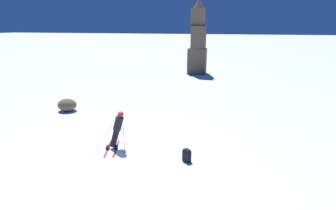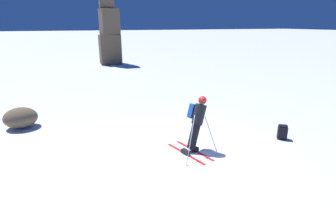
% 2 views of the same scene
% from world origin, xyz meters
% --- Properties ---
extents(ground_plane, '(300.00, 300.00, 0.00)m').
position_xyz_m(ground_plane, '(0.00, 0.00, 0.00)').
color(ground_plane, white).
extents(skier, '(1.24, 1.71, 1.75)m').
position_xyz_m(skier, '(0.31, 0.10, 0.96)').
color(skier, red).
rests_on(skier, ground).
extents(rock_pillar, '(1.93, 1.69, 7.83)m').
position_xyz_m(rock_pillar, '(0.89, 19.33, 3.28)').
color(rock_pillar, brown).
rests_on(rock_pillar, ground).
extents(spare_backpack, '(0.37, 0.36, 0.50)m').
position_xyz_m(spare_backpack, '(3.42, -0.25, 0.24)').
color(spare_backpack, black).
rests_on(spare_backpack, ground).
extents(exposed_boulder_0, '(1.19, 1.01, 0.77)m').
position_xyz_m(exposed_boulder_0, '(-5.02, 4.14, 0.39)').
color(exposed_boulder_0, brown).
rests_on(exposed_boulder_0, ground).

